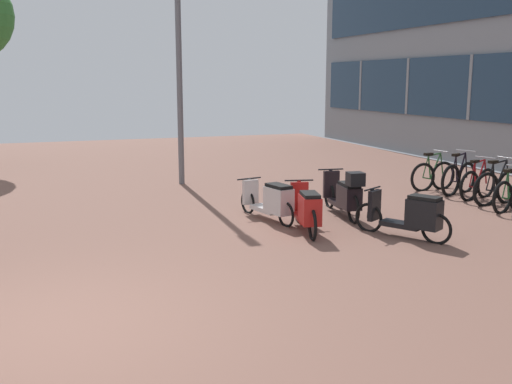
# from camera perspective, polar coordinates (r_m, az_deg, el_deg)

# --- Properties ---
(ground) EXTENTS (21.00, 40.00, 0.13)m
(ground) POSITION_cam_1_polar(r_m,az_deg,el_deg) (6.81, -6.91, -11.52)
(ground) COLOR #2C1F2F
(bicycle_rack_02) EXTENTS (1.21, 0.50, 0.92)m
(bicycle_rack_02) POSITION_cam_1_polar(r_m,az_deg,el_deg) (12.67, 23.26, -0.25)
(bicycle_rack_02) COLOR black
(bicycle_rack_02) RESTS_ON ground
(bicycle_rack_03) EXTENTS (1.39, 0.48, 1.01)m
(bicycle_rack_03) POSITION_cam_1_polar(r_m,az_deg,el_deg) (13.25, 22.19, 0.40)
(bicycle_rack_03) COLOR black
(bicycle_rack_03) RESTS_ON ground
(bicycle_rack_04) EXTENTS (1.27, 0.51, 0.94)m
(bicycle_rack_04) POSITION_cam_1_polar(r_m,az_deg,el_deg) (13.72, 20.54, 0.75)
(bicycle_rack_04) COLOR black
(bicycle_rack_04) RESTS_ON ground
(bicycle_rack_05) EXTENTS (1.35, 0.59, 1.01)m
(bicycle_rack_05) POSITION_cam_1_polar(r_m,az_deg,el_deg) (14.17, 18.91, 1.25)
(bicycle_rack_05) COLOR black
(bicycle_rack_05) RESTS_ON ground
(bicycle_rack_06) EXTENTS (1.29, 0.48, 0.96)m
(bicycle_rack_06) POSITION_cam_1_polar(r_m,az_deg,el_deg) (14.50, 16.63, 1.51)
(bicycle_rack_06) COLOR black
(bicycle_rack_06) RESTS_ON ground
(scooter_near) EXTENTS (0.67, 1.73, 0.74)m
(scooter_near) POSITION_cam_1_polar(r_m,az_deg,el_deg) (10.78, 1.54, -0.85)
(scooter_near) COLOR black
(scooter_near) RESTS_ON ground
(scooter_mid) EXTENTS (0.96, 1.52, 0.78)m
(scooter_mid) POSITION_cam_1_polar(r_m,az_deg,el_deg) (9.92, 14.67, -2.15)
(scooter_mid) COLOR black
(scooter_mid) RESTS_ON ground
(scooter_far) EXTENTS (0.69, 1.75, 0.81)m
(scooter_far) POSITION_cam_1_polar(r_m,az_deg,el_deg) (10.03, 4.91, -1.69)
(scooter_far) COLOR black
(scooter_far) RESTS_ON ground
(scooter_extra) EXTENTS (0.61, 1.88, 0.96)m
(scooter_extra) POSITION_cam_1_polar(r_m,az_deg,el_deg) (11.21, 8.57, -0.25)
(scooter_extra) COLOR black
(scooter_extra) RESTS_ON ground
(lamp_post) EXTENTS (0.20, 0.52, 5.80)m
(lamp_post) POSITION_cam_1_polar(r_m,az_deg,el_deg) (14.69, -7.43, 13.26)
(lamp_post) COLOR slate
(lamp_post) RESTS_ON ground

